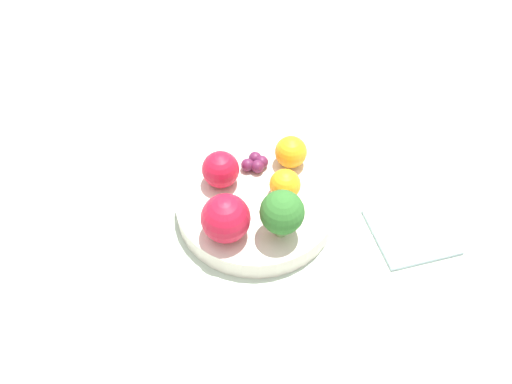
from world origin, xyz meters
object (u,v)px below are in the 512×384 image
Objects in this scene: apple_red at (221,170)px; apple_green at (226,218)px; napkin at (411,231)px; grape_cluster at (256,163)px; orange_back at (291,152)px; orange_front at (285,185)px; bowl at (256,204)px; broccoli at (282,213)px.

apple_green is (-0.01, -0.09, 0.01)m from apple_red.
apple_green is at bearing -96.43° from apple_red.
napkin is at bearing -27.36° from apple_red.
grape_cluster is 0.34× the size of napkin.
napkin is at bearing -45.29° from orange_back.
orange_front reaches higher than grape_cluster.
apple_green reaches higher than napkin.
apple_red is (-0.04, 0.04, 0.04)m from bowl.
apple_red is 0.09m from orange_front.
apple_red reaches higher than grape_cluster.
apple_red is 1.12× the size of orange_back.
napkin is (0.14, -0.14, -0.05)m from orange_back.
bowl reaches higher than napkin.
orange_back is 0.05m from grape_cluster.
broccoli is 0.20m from napkin.
bowl is 0.09m from apple_green.
apple_green is at bearing -153.36° from orange_front.
bowl is 4.82× the size of orange_back.
apple_red is 1.21× the size of orange_front.
grape_cluster is (-0.05, 0.00, -0.01)m from orange_back.
orange_back is (0.05, 0.12, -0.02)m from broccoli.
broccoli is 0.12m from grape_cluster.
orange_back is at bearing 38.60° from bowl.
orange_front reaches higher than napkin.
apple_red is at bearing -172.99° from orange_back.
grape_cluster is (-0.03, 0.06, -0.01)m from orange_front.
bowl is 0.07m from apple_red.
bowl is 0.09m from broccoli.
orange_back is 0.43× the size of napkin.
broccoli reaches higher than orange_back.
napkin is (0.24, -0.12, -0.05)m from apple_red.
bowl is 0.22m from napkin.
orange_front is at bearing 26.64° from apple_green.
bowl is at bearing 171.81° from orange_front.
apple_green reaches higher than apple_red.
grape_cluster is at bearing 58.44° from apple_green.
apple_red is 0.28m from napkin.
apple_green is (-0.07, 0.02, -0.01)m from broccoli.
bowl is 0.06m from grape_cluster.
apple_red is 0.82× the size of apple_green.
apple_red reaches higher than napkin.
grape_cluster is at bearing 142.90° from napkin.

